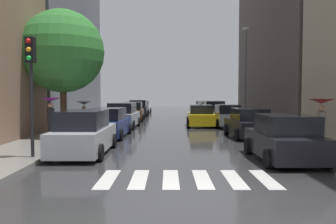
{
  "coord_description": "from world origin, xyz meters",
  "views": [
    {
      "loc": [
        -0.53,
        -7.33,
        2.42
      ],
      "look_at": [
        -0.44,
        14.52,
        1.26
      ],
      "focal_mm": 35.97,
      "sensor_mm": 36.0,
      "label": 1
    }
  ],
  "objects_px": {
    "parked_car_left_third": "(121,116)",
    "parked_car_left_fifth": "(137,109)",
    "parked_car_left_second": "(107,123)",
    "parked_car_right_fifth": "(205,109)",
    "lamp_post_right": "(244,69)",
    "parked_car_left_fourth": "(131,112)",
    "taxi_midroad": "(199,116)",
    "traffic_light_left_corner": "(29,70)",
    "parked_car_right_third": "(226,116)",
    "parked_car_right_nearest": "(283,139)",
    "pedestrian_by_kerb": "(49,109)",
    "parked_car_right_fourth": "(212,111)",
    "pedestrian_near_tree": "(83,110)",
    "parked_car_right_sixth": "(201,107)",
    "pedestrian_foreground": "(320,112)",
    "parked_car_left_sixth": "(141,107)",
    "parked_car_left_nearest": "(83,134)",
    "parked_car_right_second": "(247,124)",
    "street_tree_left": "(61,51)"
  },
  "relations": [
    {
      "from": "taxi_midroad",
      "to": "traffic_light_left_corner",
      "type": "height_order",
      "value": "traffic_light_left_corner"
    },
    {
      "from": "parked_car_right_fifth",
      "to": "parked_car_right_sixth",
      "type": "relative_size",
      "value": 1.07
    },
    {
      "from": "parked_car_right_sixth",
      "to": "pedestrian_near_tree",
      "type": "bearing_deg",
      "value": 159.25
    },
    {
      "from": "parked_car_left_fifth",
      "to": "parked_car_right_third",
      "type": "xyz_separation_m",
      "value": [
        7.73,
        -12.09,
        -0.06
      ]
    },
    {
      "from": "parked_car_right_third",
      "to": "lamp_post_right",
      "type": "relative_size",
      "value": 0.57
    },
    {
      "from": "parked_car_left_second",
      "to": "parked_car_left_fifth",
      "type": "bearing_deg",
      "value": 1.83
    },
    {
      "from": "parked_car_left_third",
      "to": "street_tree_left",
      "type": "relative_size",
      "value": 0.64
    },
    {
      "from": "parked_car_left_nearest",
      "to": "pedestrian_by_kerb",
      "type": "xyz_separation_m",
      "value": [
        -2.6,
        3.61,
        0.84
      ]
    },
    {
      "from": "parked_car_right_sixth",
      "to": "pedestrian_foreground",
      "type": "distance_m",
      "value": 29.66
    },
    {
      "from": "parked_car_right_sixth",
      "to": "pedestrian_by_kerb",
      "type": "bearing_deg",
      "value": 160.44
    },
    {
      "from": "parked_car_left_second",
      "to": "parked_car_right_fifth",
      "type": "height_order",
      "value": "parked_car_left_second"
    },
    {
      "from": "parked_car_left_nearest",
      "to": "pedestrian_foreground",
      "type": "height_order",
      "value": "pedestrian_foreground"
    },
    {
      "from": "parked_car_left_third",
      "to": "parked_car_left_fifth",
      "type": "distance_m",
      "value": 13.14
    },
    {
      "from": "parked_car_right_fourth",
      "to": "pedestrian_by_kerb",
      "type": "height_order",
      "value": "pedestrian_by_kerb"
    },
    {
      "from": "parked_car_right_nearest",
      "to": "parked_car_left_sixth",
      "type": "bearing_deg",
      "value": 13.47
    },
    {
      "from": "pedestrian_by_kerb",
      "to": "parked_car_right_fourth",
      "type": "bearing_deg",
      "value": 28.61
    },
    {
      "from": "parked_car_left_fourth",
      "to": "pedestrian_near_tree",
      "type": "relative_size",
      "value": 2.4
    },
    {
      "from": "parked_car_right_sixth",
      "to": "pedestrian_foreground",
      "type": "xyz_separation_m",
      "value": [
        1.87,
        -29.59,
        0.94
      ]
    },
    {
      "from": "parked_car_left_nearest",
      "to": "parked_car_left_fourth",
      "type": "xyz_separation_m",
      "value": [
        0.14,
        17.44,
        -0.03
      ]
    },
    {
      "from": "parked_car_right_fourth",
      "to": "street_tree_left",
      "type": "height_order",
      "value": "street_tree_left"
    },
    {
      "from": "parked_car_right_fifth",
      "to": "parked_car_left_fourth",
      "type": "bearing_deg",
      "value": 130.05
    },
    {
      "from": "parked_car_right_fourth",
      "to": "lamp_post_right",
      "type": "bearing_deg",
      "value": -159.46
    },
    {
      "from": "lamp_post_right",
      "to": "parked_car_right_second",
      "type": "bearing_deg",
      "value": -101.51
    },
    {
      "from": "parked_car_right_second",
      "to": "lamp_post_right",
      "type": "xyz_separation_m",
      "value": [
        1.58,
        7.74,
        3.67
      ]
    },
    {
      "from": "pedestrian_near_tree",
      "to": "parked_car_left_fourth",
      "type": "bearing_deg",
      "value": -70.16
    },
    {
      "from": "parked_car_right_second",
      "to": "pedestrian_by_kerb",
      "type": "bearing_deg",
      "value": 96.79
    },
    {
      "from": "parked_car_left_second",
      "to": "parked_car_right_nearest",
      "type": "relative_size",
      "value": 1.14
    },
    {
      "from": "parked_car_right_nearest",
      "to": "pedestrian_near_tree",
      "type": "height_order",
      "value": "pedestrian_near_tree"
    },
    {
      "from": "parked_car_left_nearest",
      "to": "pedestrian_near_tree",
      "type": "distance_m",
      "value": 7.34
    },
    {
      "from": "parked_car_right_third",
      "to": "street_tree_left",
      "type": "relative_size",
      "value": 0.61
    },
    {
      "from": "parked_car_right_nearest",
      "to": "pedestrian_by_kerb",
      "type": "bearing_deg",
      "value": 63.84
    },
    {
      "from": "taxi_midroad",
      "to": "lamp_post_right",
      "type": "bearing_deg",
      "value": -70.41
    },
    {
      "from": "parked_car_left_nearest",
      "to": "parked_car_right_fifth",
      "type": "relative_size",
      "value": 1.03
    },
    {
      "from": "parked_car_right_nearest",
      "to": "parked_car_right_fifth",
      "type": "relative_size",
      "value": 0.91
    },
    {
      "from": "parked_car_right_fourth",
      "to": "pedestrian_foreground",
      "type": "relative_size",
      "value": 2.07
    },
    {
      "from": "parked_car_left_sixth",
      "to": "street_tree_left",
      "type": "xyz_separation_m",
      "value": [
        -2.63,
        -23.68,
        4.07
      ]
    },
    {
      "from": "parked_car_left_nearest",
      "to": "parked_car_left_third",
      "type": "height_order",
      "value": "parked_car_left_third"
    },
    {
      "from": "parked_car_left_fourth",
      "to": "pedestrian_near_tree",
      "type": "distance_m",
      "value": 10.54
    },
    {
      "from": "parked_car_right_nearest",
      "to": "parked_car_right_fourth",
      "type": "height_order",
      "value": "parked_car_right_fourth"
    },
    {
      "from": "parked_car_left_fourth",
      "to": "parked_car_left_fifth",
      "type": "distance_m",
      "value": 6.49
    },
    {
      "from": "parked_car_right_third",
      "to": "lamp_post_right",
      "type": "bearing_deg",
      "value": -54.3
    },
    {
      "from": "parked_car_right_fifth",
      "to": "lamp_post_right",
      "type": "bearing_deg",
      "value": -172.1
    },
    {
      "from": "parked_car_right_nearest",
      "to": "parked_car_right_fifth",
      "type": "bearing_deg",
      "value": -0.41
    },
    {
      "from": "parked_car_left_nearest",
      "to": "parked_car_left_second",
      "type": "xyz_separation_m",
      "value": [
        -0.0,
        5.39,
        -0.05
      ]
    },
    {
      "from": "parked_car_right_second",
      "to": "parked_car_right_sixth",
      "type": "bearing_deg",
      "value": -2.11
    },
    {
      "from": "parked_car_left_second",
      "to": "pedestrian_foreground",
      "type": "distance_m",
      "value": 10.97
    },
    {
      "from": "parked_car_left_fourth",
      "to": "pedestrian_near_tree",
      "type": "xyz_separation_m",
      "value": [
        -1.91,
        -10.34,
        0.68
      ]
    },
    {
      "from": "traffic_light_left_corner",
      "to": "parked_car_left_fifth",
      "type": "bearing_deg",
      "value": 86.28
    },
    {
      "from": "parked_car_left_sixth",
      "to": "pedestrian_foreground",
      "type": "height_order",
      "value": "pedestrian_foreground"
    },
    {
      "from": "traffic_light_left_corner",
      "to": "lamp_post_right",
      "type": "relative_size",
      "value": 0.57
    }
  ]
}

